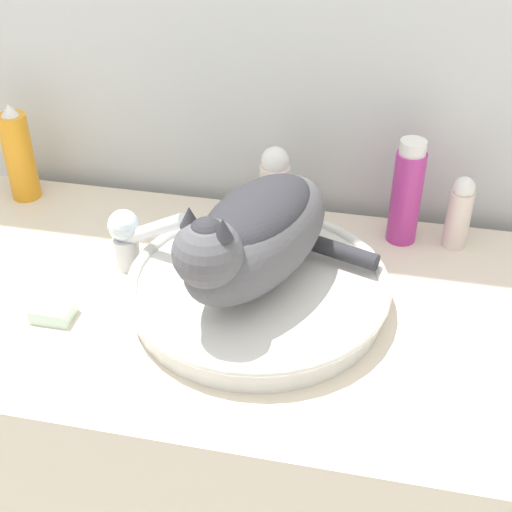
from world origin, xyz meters
TOP-DOWN VIEW (x-y plane):
  - wall_back at (0.00, 0.66)m, footprint 8.00×0.05m
  - vanity_counter at (0.00, 0.30)m, footprint 1.26×0.60m
  - sink_basin at (-0.02, 0.30)m, footprint 0.42×0.42m
  - cat at (-0.02, 0.29)m, footprint 0.31×0.35m
  - faucet at (-0.24, 0.35)m, footprint 0.15×0.06m
  - spray_bottle_trigger at (-0.54, 0.54)m, footprint 0.06×0.06m
  - shampoo_bottle_tall at (0.20, 0.54)m, footprint 0.05×0.05m
  - lotion_bottle_white at (-0.03, 0.54)m, footprint 0.06×0.06m
  - deodorant_stick at (0.30, 0.54)m, footprint 0.04×0.04m
  - soap_bar at (-0.32, 0.20)m, footprint 0.06×0.05m

SIDE VIEW (x-z plane):
  - vanity_counter at x=0.00m, z-range 0.00..0.89m
  - soap_bar at x=-0.32m, z-range 0.89..0.91m
  - sink_basin at x=-0.02m, z-range 0.89..0.94m
  - faucet at x=-0.24m, z-range 0.89..1.02m
  - deodorant_stick at x=0.30m, z-range 0.89..1.02m
  - lotion_bottle_white at x=-0.03m, z-range 0.89..1.05m
  - spray_bottle_trigger at x=-0.54m, z-range 0.88..1.08m
  - shampoo_bottle_tall at x=0.20m, z-range 0.88..1.08m
  - cat at x=-0.02m, z-range 0.94..1.12m
  - wall_back at x=0.00m, z-range 0.00..2.40m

